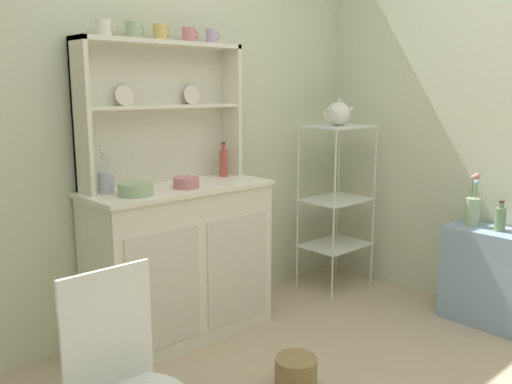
# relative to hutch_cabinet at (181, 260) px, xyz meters

# --- Properties ---
(wall_back) EXTENTS (3.84, 0.05, 2.50)m
(wall_back) POSITION_rel_hutch_cabinet_xyz_m (0.01, 0.26, 0.80)
(wall_back) COLOR beige
(wall_back) RESTS_ON ground
(hutch_cabinet) EXTENTS (1.05, 0.45, 0.87)m
(hutch_cabinet) POSITION_rel_hutch_cabinet_xyz_m (0.00, 0.00, 0.00)
(hutch_cabinet) COLOR silver
(hutch_cabinet) RESTS_ON ground
(hutch_shelf_unit) EXTENTS (0.98, 0.18, 0.78)m
(hutch_shelf_unit) POSITION_rel_hutch_cabinet_xyz_m (-0.00, 0.16, 0.87)
(hutch_shelf_unit) COLOR silver
(hutch_shelf_unit) RESTS_ON hutch_cabinet
(bakers_rack) EXTENTS (0.45, 0.34, 1.15)m
(bakers_rack) POSITION_rel_hutch_cabinet_xyz_m (1.24, -0.10, 0.26)
(bakers_rack) COLOR silver
(bakers_rack) RESTS_ON ground
(side_shelf_blue) EXTENTS (0.28, 0.48, 0.58)m
(side_shelf_blue) POSITION_rel_hutch_cabinet_xyz_m (1.45, -1.10, -0.16)
(side_shelf_blue) COLOR #849EBC
(side_shelf_blue) RESTS_ON ground
(wire_chair) EXTENTS (0.36, 0.36, 0.85)m
(wire_chair) POSITION_rel_hutch_cabinet_xyz_m (-0.92, -1.03, 0.07)
(wire_chair) COLOR white
(wire_chair) RESTS_ON ground
(floor_basket) EXTENTS (0.20, 0.20, 0.15)m
(floor_basket) POSITION_rel_hutch_cabinet_xyz_m (0.07, -0.84, -0.37)
(floor_basket) COLOR #93754C
(floor_basket) RESTS_ON ground
(cup_cream_0) EXTENTS (0.09, 0.08, 0.08)m
(cup_cream_0) POSITION_rel_hutch_cabinet_xyz_m (-0.34, 0.12, 1.24)
(cup_cream_0) COLOR silver
(cup_cream_0) RESTS_ON hutch_shelf_unit
(cup_sage_1) EXTENTS (0.10, 0.08, 0.09)m
(cup_sage_1) POSITION_rel_hutch_cabinet_xyz_m (-0.17, 0.12, 1.24)
(cup_sage_1) COLOR #9EB78E
(cup_sage_1) RESTS_ON hutch_shelf_unit
(cup_gold_2) EXTENTS (0.09, 0.08, 0.09)m
(cup_gold_2) POSITION_rel_hutch_cabinet_xyz_m (-0.01, 0.12, 1.24)
(cup_gold_2) COLOR #DBB760
(cup_gold_2) RESTS_ON hutch_shelf_unit
(cup_rose_3) EXTENTS (0.09, 0.07, 0.08)m
(cup_rose_3) POSITION_rel_hutch_cabinet_xyz_m (0.18, 0.12, 1.24)
(cup_rose_3) COLOR #D17A84
(cup_rose_3) RESTS_ON hutch_shelf_unit
(cup_lilac_4) EXTENTS (0.08, 0.07, 0.08)m
(cup_lilac_4) POSITION_rel_hutch_cabinet_xyz_m (0.34, 0.12, 1.24)
(cup_lilac_4) COLOR #B79ECC
(cup_lilac_4) RESTS_ON hutch_shelf_unit
(bowl_mixing_large) EXTENTS (0.18, 0.18, 0.06)m
(bowl_mixing_large) POSITION_rel_hutch_cabinet_xyz_m (-0.31, -0.07, 0.45)
(bowl_mixing_large) COLOR #9EB78E
(bowl_mixing_large) RESTS_ON hutch_cabinet
(bowl_floral_medium) EXTENTS (0.14, 0.14, 0.06)m
(bowl_floral_medium) POSITION_rel_hutch_cabinet_xyz_m (-0.00, -0.07, 0.45)
(bowl_floral_medium) COLOR #D17A84
(bowl_floral_medium) RESTS_ON hutch_cabinet
(jam_bottle) EXTENTS (0.05, 0.05, 0.21)m
(jam_bottle) POSITION_rel_hutch_cabinet_xyz_m (0.39, 0.09, 0.51)
(jam_bottle) COLOR #B74C47
(jam_bottle) RESTS_ON hutch_cabinet
(utensil_jar) EXTENTS (0.08, 0.08, 0.24)m
(utensil_jar) POSITION_rel_hutch_cabinet_xyz_m (-0.39, 0.08, 0.48)
(utensil_jar) COLOR #B2B7C6
(utensil_jar) RESTS_ON hutch_cabinet
(porcelain_teapot) EXTENTS (0.25, 0.16, 0.18)m
(porcelain_teapot) POSITION_rel_hutch_cabinet_xyz_m (1.23, -0.10, 0.78)
(porcelain_teapot) COLOR white
(porcelain_teapot) RESTS_ON bakers_rack
(flower_vase) EXTENTS (0.08, 0.08, 0.32)m
(flower_vase) POSITION_rel_hutch_cabinet_xyz_m (1.45, -0.98, 0.23)
(flower_vase) COLOR #9EB78E
(flower_vase) RESTS_ON side_shelf_blue
(oil_bottle) EXTENTS (0.06, 0.06, 0.18)m
(oil_bottle) POSITION_rel_hutch_cabinet_xyz_m (1.45, -1.15, 0.21)
(oil_bottle) COLOR #6B8C60
(oil_bottle) RESTS_ON side_shelf_blue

